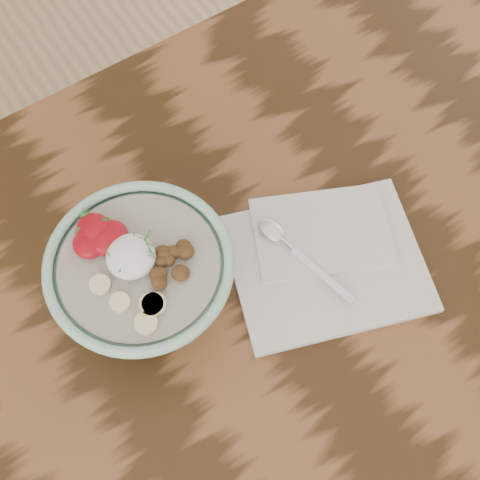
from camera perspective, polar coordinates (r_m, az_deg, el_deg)
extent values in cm
cube|color=#351F0D|center=(86.43, 3.05, -5.76)|extent=(160.00, 90.00, 4.00)
cylinder|color=#4C2D19|center=(161.51, 16.47, 13.65)|extent=(7.00, 7.00, 71.00)
cylinder|color=#9CD3B6|center=(84.55, -7.65, -5.10)|extent=(9.38, 9.38, 1.34)
torus|color=#9CD3B6|center=(74.54, -8.66, -2.08)|extent=(21.33, 21.33, 1.23)
cylinder|color=#B9AC9A|center=(75.14, -8.59, -2.28)|extent=(18.09, 18.09, 1.12)
ellipsoid|color=white|center=(74.00, -9.30, -1.41)|extent=(5.53, 5.53, 3.04)
ellipsoid|color=#980711|center=(75.71, -12.81, -0.32)|extent=(3.45, 3.79, 1.90)
cone|color=#286623|center=(76.20, -13.38, 0.65)|extent=(1.40, 1.03, 1.52)
ellipsoid|color=#980711|center=(75.52, -11.55, 0.01)|extent=(3.61, 3.98, 1.99)
cone|color=#286623|center=(76.03, -12.16, 1.03)|extent=(1.40, 1.03, 1.52)
ellipsoid|color=#980711|center=(76.22, -12.36, 0.87)|extent=(3.93, 4.32, 2.16)
cone|color=#286623|center=(76.84, -13.00, 1.95)|extent=(1.40, 1.03, 1.52)
ellipsoid|color=#980711|center=(75.61, -10.82, 0.40)|extent=(3.54, 3.89, 1.95)
cone|color=#286623|center=(76.11, -11.42, 1.40)|extent=(1.40, 1.03, 1.52)
cylinder|color=beige|center=(71.57, -8.02, -7.07)|extent=(2.55, 2.55, 0.70)
cylinder|color=beige|center=(72.22, -7.57, -5.49)|extent=(2.69, 2.69, 0.70)
cylinder|color=beige|center=(72.19, -7.34, -5.47)|extent=(2.66, 2.66, 0.70)
cylinder|color=beige|center=(72.83, -10.21, -5.26)|extent=(2.29, 2.29, 0.70)
cylinder|color=beige|center=(73.99, -11.85, -3.77)|extent=(2.34, 2.34, 0.70)
ellipsoid|color=brown|center=(72.82, -6.90, -3.60)|extent=(2.23, 2.27, 1.35)
ellipsoid|color=brown|center=(74.20, -5.66, -1.00)|extent=(1.58, 1.77, 1.19)
ellipsoid|color=brown|center=(74.30, -6.60, -0.92)|extent=(2.24, 2.11, 1.05)
ellipsoid|color=brown|center=(73.19, -6.98, -2.90)|extent=(2.61, 2.53, 1.27)
ellipsoid|color=brown|center=(74.36, -4.84, -0.50)|extent=(2.30, 2.34, 1.20)
ellipsoid|color=brown|center=(74.05, -6.34, -1.55)|extent=(1.63, 1.50, 0.91)
ellipsoid|color=brown|center=(73.92, -6.11, -1.62)|extent=(1.84, 1.92, 1.15)
ellipsoid|color=brown|center=(73.98, -4.69, -0.94)|extent=(2.26, 2.32, 1.50)
ellipsoid|color=brown|center=(74.10, -6.52, -1.29)|extent=(2.16, 2.03, 1.29)
ellipsoid|color=brown|center=(72.94, -5.10, -2.81)|extent=(2.87, 2.87, 1.44)
ellipsoid|color=brown|center=(73.86, -6.68, -1.76)|extent=(2.13, 2.08, 1.31)
cylinder|color=#3D8036|center=(73.95, -9.02, 0.27)|extent=(0.75, 1.36, 0.23)
cylinder|color=#3D8036|center=(73.78, -8.00, 0.32)|extent=(1.47, 0.90, 0.23)
cylinder|color=#3D8036|center=(73.81, -10.36, -0.40)|extent=(1.49, 1.16, 0.24)
cylinder|color=#3D8036|center=(72.99, -7.69, -0.85)|extent=(0.28, 1.97, 0.25)
cylinder|color=#3D8036|center=(72.69, -8.93, -1.74)|extent=(0.68, 1.70, 0.24)
cylinder|color=#3D8036|center=(73.90, -8.91, 0.24)|extent=(1.40, 1.21, 0.24)
cylinder|color=#3D8036|center=(72.59, -10.10, -2.35)|extent=(0.99, 0.86, 0.22)
cylinder|color=#3D8036|center=(73.22, -8.22, -0.63)|extent=(0.60, 1.87, 0.25)
cylinder|color=#3D8036|center=(73.36, -10.94, -1.36)|extent=(0.51, 1.36, 0.23)
cylinder|color=#3D8036|center=(72.71, -7.93, -1.39)|extent=(1.94, 0.40, 0.25)
cylinder|color=#3D8036|center=(73.58, -8.11, -0.02)|extent=(1.52, 0.84, 0.24)
cylinder|color=#3D8036|center=(73.39, -7.84, -0.24)|extent=(0.59, 1.30, 0.23)
cube|color=silver|center=(86.70, 7.43, -1.97)|extent=(29.30, 26.43, 0.93)
cube|color=silver|center=(87.73, 7.02, 0.70)|extent=(21.17, 18.49, 0.56)
cube|color=silver|center=(84.65, 7.04, -2.99)|extent=(3.06, 10.11, 0.31)
cylinder|color=silver|center=(85.93, 3.88, -0.21)|extent=(1.15, 2.71, 0.62)
ellipsoid|color=silver|center=(86.52, 2.66, 0.88)|extent=(3.48, 4.52, 0.84)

